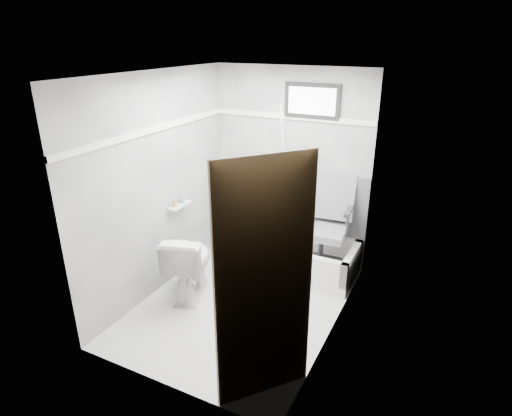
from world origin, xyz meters
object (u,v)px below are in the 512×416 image
Objects in this scene: soap_bottle_a at (174,202)px; soap_bottle_b at (182,199)px; office_chair at (322,224)px; bathtub at (294,255)px; toilet at (189,263)px; door at (279,316)px.

soap_bottle_a is 0.14m from soap_bottle_b.
office_chair is 11.37× the size of soap_bottle_a.
bathtub is at bearing 27.74° from soap_bottle_b.
soap_bottle_b is at bearing 90.00° from soap_bottle_a.
soap_bottle_a is at bearing -55.09° from toilet.
toilet is at bearing -49.48° from soap_bottle_b.
toilet is at bearing -144.39° from office_chair.
toilet is 2.11m from door.
door is (0.42, -2.24, 0.32)m from office_chair.
soap_bottle_a reaches higher than bathtub.
office_chair reaches higher than bathtub.
door is at bearing -39.71° from soap_bottle_b.
door is at bearing 123.80° from toilet.
door reaches higher than office_chair.
toilet is 0.76m from soap_bottle_b.
soap_bottle_b is (-0.32, 0.37, 0.58)m from toilet.
office_chair is (0.33, 0.03, 0.47)m from bathtub.
bathtub is 1.34× the size of office_chair.
soap_bottle_b is (0.00, 0.14, -0.01)m from soap_bottle_a.
soap_bottle_b is (-1.92, 1.59, -0.04)m from door.
toilet is 0.71m from soap_bottle_a.
office_chair is at bearing 4.49° from bathtub.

